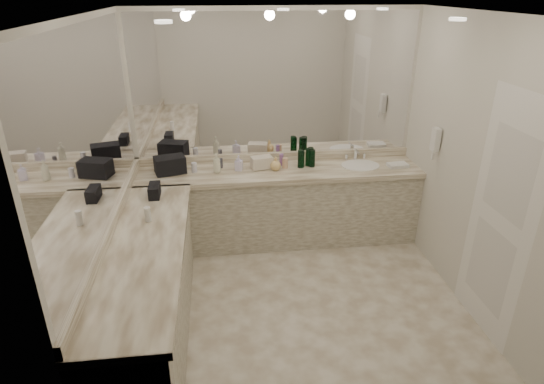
{
  "coord_description": "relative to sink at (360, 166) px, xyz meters",
  "views": [
    {
      "loc": [
        -0.65,
        -3.51,
        2.79
      ],
      "look_at": [
        -0.17,
        0.4,
        0.99
      ],
      "focal_mm": 30.0,
      "sensor_mm": 36.0,
      "label": 1
    }
  ],
  "objects": [
    {
      "name": "floor",
      "position": [
        -0.95,
        -1.2,
        -0.9
      ],
      "size": [
        3.2,
        3.2,
        0.0
      ],
      "primitive_type": "plane",
      "color": "beige",
      "rests_on": "ground"
    },
    {
      "name": "ceiling",
      "position": [
        -0.95,
        -1.2,
        1.71
      ],
      "size": [
        3.2,
        3.2,
        0.0
      ],
      "primitive_type": "plane",
      "color": "white",
      "rests_on": "floor"
    },
    {
      "name": "wall_back",
      "position": [
        -0.95,
        0.3,
        0.41
      ],
      "size": [
        3.2,
        0.02,
        2.6
      ],
      "primitive_type": "cube",
      "color": "beige",
      "rests_on": "floor"
    },
    {
      "name": "wall_left",
      "position": [
        -2.55,
        -1.2,
        0.41
      ],
      "size": [
        0.02,
        3.0,
        2.6
      ],
      "primitive_type": "cube",
      "color": "beige",
      "rests_on": "floor"
    },
    {
      "name": "wall_right",
      "position": [
        0.65,
        -1.2,
        0.41
      ],
      "size": [
        0.02,
        3.0,
        2.6
      ],
      "primitive_type": "cube",
      "color": "beige",
      "rests_on": "floor"
    },
    {
      "name": "vanity_back_base",
      "position": [
        -0.95,
        0.0,
        -0.48
      ],
      "size": [
        3.2,
        0.6,
        0.84
      ],
      "primitive_type": "cube",
      "color": "beige",
      "rests_on": "floor"
    },
    {
      "name": "vanity_back_top",
      "position": [
        -0.95,
        -0.01,
        -0.03
      ],
      "size": [
        3.2,
        0.64,
        0.06
      ],
      "primitive_type": "cube",
      "color": "silver",
      "rests_on": "vanity_back_base"
    },
    {
      "name": "vanity_left_base",
      "position": [
        -2.25,
        -1.5,
        -0.48
      ],
      "size": [
        0.6,
        2.4,
        0.84
      ],
      "primitive_type": "cube",
      "color": "beige",
      "rests_on": "floor"
    },
    {
      "name": "vanity_left_top",
      "position": [
        -2.24,
        -1.5,
        -0.03
      ],
      "size": [
        0.64,
        2.42,
        0.06
      ],
      "primitive_type": "cube",
      "color": "silver",
      "rests_on": "vanity_left_base"
    },
    {
      "name": "backsplash_back",
      "position": [
        -0.95,
        0.28,
        0.05
      ],
      "size": [
        3.2,
        0.04,
        0.1
      ],
      "primitive_type": "cube",
      "color": "silver",
      "rests_on": "vanity_back_top"
    },
    {
      "name": "backsplash_left",
      "position": [
        -2.53,
        -1.2,
        0.05
      ],
      "size": [
        0.04,
        3.0,
        0.1
      ],
      "primitive_type": "cube",
      "color": "silver",
      "rests_on": "vanity_left_top"
    },
    {
      "name": "mirror_back",
      "position": [
        -0.95,
        0.29,
        0.88
      ],
      "size": [
        3.12,
        0.01,
        1.55
      ],
      "primitive_type": "cube",
      "color": "white",
      "rests_on": "wall_back"
    },
    {
      "name": "mirror_left",
      "position": [
        -2.54,
        -1.2,
        0.88
      ],
      "size": [
        0.01,
        2.92,
        1.55
      ],
      "primitive_type": "cube",
      "color": "white",
      "rests_on": "wall_left"
    },
    {
      "name": "sink",
      "position": [
        0.0,
        0.0,
        0.0
      ],
      "size": [
        0.44,
        0.44,
        0.03
      ],
      "primitive_type": "cylinder",
      "color": "white",
      "rests_on": "vanity_back_top"
    },
    {
      "name": "faucet",
      "position": [
        0.0,
        0.21,
        0.07
      ],
      "size": [
        0.24,
        0.16,
        0.14
      ],
      "primitive_type": "cube",
      "color": "silver",
      "rests_on": "vanity_back_top"
    },
    {
      "name": "wall_phone",
      "position": [
        0.61,
        -0.5,
        0.46
      ],
      "size": [
        0.06,
        0.1,
        0.24
      ],
      "primitive_type": "cube",
      "color": "white",
      "rests_on": "wall_right"
    },
    {
      "name": "door",
      "position": [
        0.64,
        -1.7,
        0.16
      ],
      "size": [
        0.02,
        0.82,
        2.1
      ],
      "primitive_type": "cube",
      "color": "white",
      "rests_on": "wall_right"
    },
    {
      "name": "black_toiletry_bag",
      "position": [
        -2.15,
        0.03,
        0.1
      ],
      "size": [
        0.37,
        0.28,
        0.19
      ],
      "primitive_type": "cube",
      "rotation": [
        0.0,
        0.0,
        0.28
      ],
      "color": "black",
      "rests_on": "vanity_back_top"
    },
    {
      "name": "black_bag_spill",
      "position": [
        -2.25,
        -0.56,
        0.07
      ],
      "size": [
        0.11,
        0.23,
        0.12
      ],
      "primitive_type": "cube",
      "rotation": [
        0.0,
        0.0,
        0.02
      ],
      "color": "black",
      "rests_on": "vanity_left_top"
    },
    {
      "name": "cream_cosmetic_case",
      "position": [
        -1.13,
        0.05,
        0.07
      ],
      "size": [
        0.25,
        0.19,
        0.13
      ],
      "primitive_type": "cube",
      "rotation": [
        0.0,
        0.0,
        0.21
      ],
      "color": "beige",
      "rests_on": "vanity_back_top"
    },
    {
      "name": "hand_towel",
      "position": [
        0.41,
        -0.08,
        0.02
      ],
      "size": [
        0.23,
        0.16,
        0.04
      ],
      "primitive_type": "cube",
      "rotation": [
        0.0,
        0.0,
        0.08
      ],
      "color": "white",
      "rests_on": "vanity_back_top"
    },
    {
      "name": "lotion_left",
      "position": [
        -2.25,
        -1.09,
        0.07
      ],
      "size": [
        0.06,
        0.06,
        0.13
      ],
      "primitive_type": "cylinder",
      "color": "white",
      "rests_on": "vanity_left_top"
    },
    {
      "name": "soap_bottle_a",
      "position": [
        -1.64,
        -0.01,
        0.12
      ],
      "size": [
        0.09,
        0.09,
        0.22
      ],
      "primitive_type": "imported",
      "rotation": [
        0.0,
        0.0,
        -0.1
      ],
      "color": "beige",
      "rests_on": "vanity_back_top"
    },
    {
      "name": "soap_bottle_b",
      "position": [
        -1.39,
        0.02,
        0.09
      ],
      "size": [
        0.1,
        0.1,
        0.17
      ],
      "primitive_type": "imported",
      "rotation": [
        0.0,
        0.0,
        -0.29
      ],
      "color": "silver",
      "rests_on": "vanity_back_top"
    },
    {
      "name": "soap_bottle_c",
      "position": [
        -0.98,
        -0.02,
        0.08
      ],
      "size": [
        0.13,
        0.13,
        0.15
      ],
      "primitive_type": "imported",
      "rotation": [
        0.0,
        0.0,
        -0.12
      ],
      "color": "#EDC67C",
      "rests_on": "vanity_back_top"
    },
    {
      "name": "green_bottle_0",
      "position": [
        -0.56,
        0.04,
        0.11
      ],
      "size": [
        0.07,
        0.07,
        0.2
      ],
      "primitive_type": "cylinder",
      "color": "#14552B",
      "rests_on": "vanity_back_top"
    },
    {
      "name": "green_bottle_1",
      "position": [
        -0.57,
        0.1,
        0.11
      ],
      "size": [
        0.07,
        0.07,
        0.21
      ],
      "primitive_type": "cylinder",
      "color": "#14552B",
      "rests_on": "vanity_back_top"
    },
    {
      "name": "green_bottle_2",
      "position": [
        -0.68,
        0.04,
        0.1
      ],
      "size": [
        0.07,
        0.07,
        0.19
      ],
      "primitive_type": "cylinder",
      "color": "#14552B",
      "rests_on": "vanity_back_top"
    },
    {
      "name": "green_bottle_3",
      "position": [
        -0.69,
        0.03,
        0.11
      ],
      "size": [
        0.07,
        0.07,
        0.21
      ],
      "primitive_type": "cylinder",
      "color": "#14552B",
      "rests_on": "vanity_back_top"
    },
    {
      "name": "green_bottle_4",
      "position": [
        -0.6,
        0.08,
        0.11
      ],
      "size": [
        0.07,
        0.07,
        0.2
      ],
      "primitive_type": "cylinder",
      "color": "#14552B",
      "rests_on": "vanity_back_top"
    },
    {
      "name": "amenity_bottle_0",
      "position": [
        -1.4,
        0.03,
        0.07
      ],
      "size": [
        0.04,
        0.04,
        0.13
      ],
      "primitive_type": "cylinder",
      "color": "silver",
      "rests_on": "vanity_back_top"
    },
    {
      "name": "amenity_bottle_1",
      "position": [
        -1.59,
        0.13,
        0.06
      ],
      "size": [
        0.05,
        0.05,
        0.11
      ],
      "primitive_type": "cylinder",
      "color": "#3F3F4C",
      "rests_on": "vanity_back_top"
    },
    {
      "name": "amenity_bottle_2",
      "position": [
        -0.87,
        0.04,
        0.06
      ],
      "size": [
        0.06,
        0.06,
        0.12
      ],
      "primitive_type": "cylinder",
      "color": "#E0B28C",
      "rests_on": "vanity_back_top"
    },
    {
      "name": "amenity_bottle_3",
      "position": [
        -0.9,
        0.13,
        0.07
      ],
      "size": [
        0.05,
        0.05,
        0.14
      ],
      "primitive_type": "cylinder",
      "color": "#9966B2",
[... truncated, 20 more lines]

